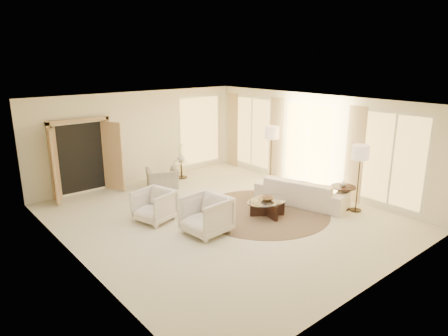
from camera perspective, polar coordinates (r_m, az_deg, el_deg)
room at (r=9.43m, az=-0.30°, el=0.82°), size 7.04×8.04×2.83m
windows_right at (r=11.95m, az=12.25°, el=3.39°), size 0.10×6.40×2.40m
window_back_corner at (r=13.87m, az=-3.42°, el=5.38°), size 1.70×0.10×2.40m
curtains_right at (r=12.48m, az=8.84°, el=3.84°), size 0.06×5.20×2.60m
french_doors at (r=11.85m, az=-19.52°, el=1.33°), size 1.95×0.66×2.16m
area_rug at (r=10.26m, az=5.54°, el=-6.20°), size 3.84×3.84×0.01m
sofa at (r=10.87m, az=11.05°, el=-3.24°), size 1.60×2.57×0.70m
armchair_left at (r=9.67m, az=-9.92°, el=-5.12°), size 0.96×1.00×0.84m
armchair_right at (r=8.87m, az=-2.59°, el=-6.49°), size 0.93×0.98×0.94m
accent_chair at (r=12.03m, az=-8.80°, el=-1.04°), size 1.07×0.90×0.80m
coffee_table at (r=9.92m, az=6.21°, el=-5.41°), size 1.47×1.47×0.42m
end_table at (r=10.73m, az=16.60°, el=-3.50°), size 0.64×0.64×0.60m
side_table at (r=12.99m, az=-6.11°, el=0.01°), size 0.48×0.48×0.55m
floor_lamp_near at (r=12.16m, az=6.84°, el=4.68°), size 0.43×0.43×1.79m
floor_lamp_far at (r=10.40m, az=18.93°, el=1.71°), size 0.42×0.42×1.71m
bowl at (r=9.85m, az=6.24°, el=-4.36°), size 0.37×0.37×0.08m
end_vase at (r=10.65m, az=16.71°, el=-2.13°), size 0.16×0.16×0.17m
side_vase at (r=12.90m, az=-6.15°, el=1.49°), size 0.27×0.27×0.26m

